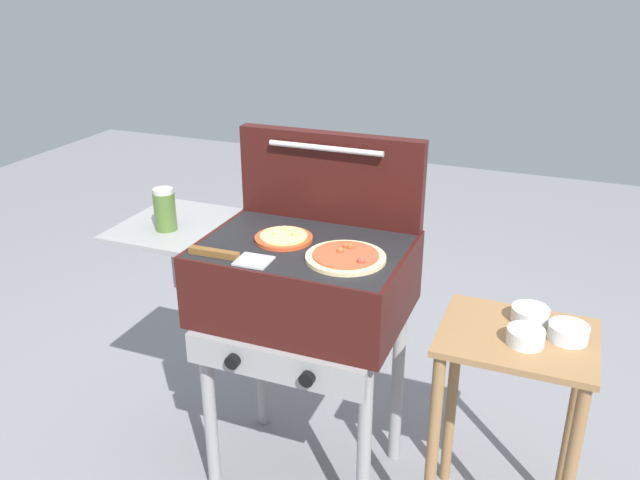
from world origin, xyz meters
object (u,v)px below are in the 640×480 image
(pizza_pepperoni, at_px, (346,257))
(spatula, at_px, (230,256))
(prep_table, at_px, (510,393))
(topping_bowl_far, at_px, (530,315))
(sauce_jar, at_px, (165,210))
(topping_bowl_near, at_px, (568,333))
(grill, at_px, (301,285))
(topping_bowl_middle, at_px, (525,337))
(pizza_cheese, at_px, (284,238))

(pizza_pepperoni, height_order, spatula, pizza_pepperoni)
(prep_table, xyz_separation_m, topping_bowl_far, (0.02, 0.09, 0.22))
(sauce_jar, bearing_deg, topping_bowl_near, 3.85)
(grill, xyz_separation_m, topping_bowl_middle, (0.70, -0.04, -0.01))
(pizza_cheese, xyz_separation_m, sauce_jar, (-0.39, -0.06, 0.06))
(sauce_jar, bearing_deg, pizza_pepperoni, -0.38)
(pizza_cheese, height_order, topping_bowl_far, pizza_cheese)
(spatula, bearing_deg, pizza_cheese, 63.55)
(topping_bowl_near, bearing_deg, prep_table, -169.11)
(pizza_pepperoni, height_order, prep_table, pizza_pepperoni)
(topping_bowl_near, bearing_deg, topping_bowl_middle, -148.21)
(grill, height_order, spatula, spatula)
(prep_table, relative_size, topping_bowl_middle, 6.88)
(grill, relative_size, topping_bowl_near, 8.56)
(pizza_pepperoni, relative_size, prep_table, 0.33)
(pizza_pepperoni, distance_m, spatula, 0.34)
(topping_bowl_far, bearing_deg, grill, -172.32)
(sauce_jar, xyz_separation_m, topping_bowl_near, (1.26, 0.08, -0.23))
(pizza_cheese, relative_size, spatula, 0.70)
(grill, bearing_deg, prep_table, 0.37)
(sauce_jar, height_order, topping_bowl_near, sauce_jar)
(pizza_cheese, height_order, topping_bowl_middle, pizza_cheese)
(sauce_jar, bearing_deg, topping_bowl_middle, 0.83)
(pizza_cheese, xyz_separation_m, topping_bowl_near, (0.86, 0.03, -0.17))
(prep_table, relative_size, topping_bowl_far, 6.57)
(pizza_pepperoni, xyz_separation_m, prep_table, (0.50, 0.06, -0.39))
(grill, bearing_deg, pizza_cheese, 177.22)
(pizza_pepperoni, height_order, topping_bowl_middle, pizza_pepperoni)
(topping_bowl_middle, bearing_deg, spatula, -170.58)
(pizza_cheese, bearing_deg, topping_bowl_middle, -3.11)
(pizza_cheese, bearing_deg, pizza_pepperoni, -15.12)
(prep_table, bearing_deg, sauce_jar, -176.99)
(topping_bowl_middle, bearing_deg, topping_bowl_near, 31.79)
(grill, distance_m, topping_bowl_far, 0.70)
(pizza_pepperoni, relative_size, sauce_jar, 1.71)
(sauce_jar, bearing_deg, prep_table, 3.01)
(topping_bowl_near, bearing_deg, pizza_cheese, -178.22)
(pizza_pepperoni, bearing_deg, pizza_cheese, 164.88)
(grill, relative_size, spatula, 3.67)
(grill, xyz_separation_m, pizza_pepperoni, (0.17, -0.06, 0.15))
(prep_table, distance_m, topping_bowl_far, 0.24)
(pizza_pepperoni, distance_m, topping_bowl_far, 0.57)
(pizza_pepperoni, height_order, sauce_jar, sauce_jar)
(topping_bowl_far, bearing_deg, spatula, -162.13)
(spatula, xyz_separation_m, topping_bowl_far, (0.84, 0.27, -0.16))
(grill, relative_size, topping_bowl_far, 8.73)
(sauce_jar, relative_size, topping_bowl_near, 1.24)
(prep_table, bearing_deg, grill, -179.63)
(prep_table, height_order, topping_bowl_far, topping_bowl_far)
(pizza_pepperoni, bearing_deg, topping_bowl_near, 7.94)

